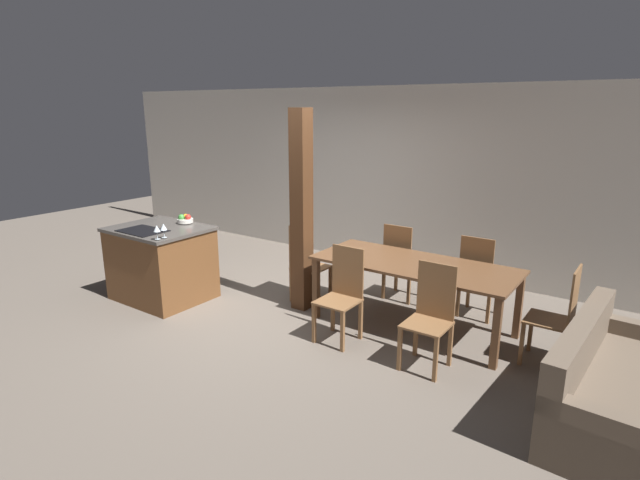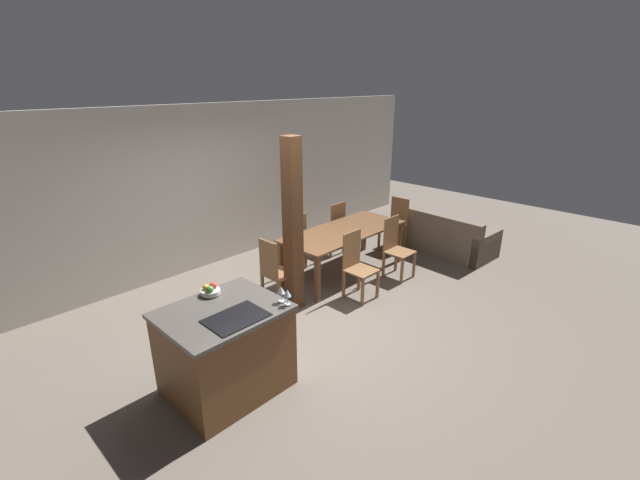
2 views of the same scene
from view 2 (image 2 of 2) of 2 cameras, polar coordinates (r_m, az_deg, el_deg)
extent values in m
plane|color=#665B51|center=(5.85, -2.72, -10.73)|extent=(16.00, 16.00, 0.00)
cube|color=beige|center=(7.30, -16.96, 6.28)|extent=(11.20, 0.08, 2.70)
cube|color=brown|center=(4.59, -12.45, -14.35)|extent=(1.13, 0.91, 0.90)
cube|color=#4C4742|center=(4.34, -12.93, -9.26)|extent=(1.17, 0.95, 0.04)
cube|color=black|center=(4.16, -11.12, -10.15)|extent=(0.56, 0.40, 0.01)
cylinder|color=silver|center=(4.62, -14.40, -6.70)|extent=(0.20, 0.20, 0.05)
sphere|color=red|center=(4.63, -14.07, -5.95)|extent=(0.08, 0.08, 0.08)
sphere|color=gold|center=(4.62, -14.98, -6.15)|extent=(0.07, 0.07, 0.07)
sphere|color=#3D8E38|center=(4.56, -14.47, -6.41)|extent=(0.08, 0.08, 0.08)
cylinder|color=silver|center=(4.31, -4.35, -8.52)|extent=(0.06, 0.06, 0.00)
cylinder|color=silver|center=(4.29, -4.37, -8.00)|extent=(0.01, 0.01, 0.09)
cone|color=silver|center=(4.25, -4.40, -7.05)|extent=(0.08, 0.08, 0.07)
cylinder|color=silver|center=(4.37, -5.17, -8.11)|extent=(0.06, 0.06, 0.00)
cylinder|color=silver|center=(4.35, -5.19, -7.58)|extent=(0.01, 0.01, 0.09)
cone|color=silver|center=(4.31, -5.22, -6.65)|extent=(0.08, 0.08, 0.07)
cube|color=brown|center=(6.95, 3.24, 1.22)|extent=(2.20, 0.93, 0.03)
cube|color=brown|center=(6.14, -0.35, -5.27)|extent=(0.07, 0.07, 0.73)
cube|color=brown|center=(7.64, 10.54, -0.32)|extent=(0.07, 0.07, 0.73)
cube|color=brown|center=(6.67, -5.26, -3.18)|extent=(0.07, 0.07, 0.73)
cube|color=brown|center=(8.07, 5.86, 1.08)|extent=(0.07, 0.07, 0.73)
cube|color=brown|center=(6.26, 5.51, -4.05)|extent=(0.40, 0.40, 0.02)
cube|color=brown|center=(6.26, 4.24, -1.23)|extent=(0.38, 0.02, 0.54)
cube|color=brown|center=(6.13, 5.69, -6.95)|extent=(0.04, 0.04, 0.43)
cube|color=brown|center=(6.39, 7.68, -5.86)|extent=(0.04, 0.04, 0.43)
cube|color=brown|center=(6.33, 3.18, -5.94)|extent=(0.04, 0.04, 0.43)
cube|color=brown|center=(6.58, 5.21, -4.94)|extent=(0.04, 0.04, 0.43)
cube|color=brown|center=(7.00, 10.58, -1.58)|extent=(0.40, 0.40, 0.02)
cube|color=brown|center=(7.00, 9.45, 0.94)|extent=(0.38, 0.02, 0.54)
cube|color=brown|center=(6.86, 10.86, -4.11)|extent=(0.04, 0.04, 0.43)
cube|color=brown|center=(7.14, 12.44, -3.24)|extent=(0.04, 0.04, 0.43)
cube|color=brown|center=(7.04, 8.47, -3.31)|extent=(0.04, 0.04, 0.43)
cube|color=brown|center=(7.31, 10.10, -2.48)|extent=(0.04, 0.04, 0.43)
cube|color=brown|center=(7.22, -3.96, -0.56)|extent=(0.40, 0.40, 0.02)
cube|color=brown|center=(6.99, -2.97, 1.19)|extent=(0.38, 0.02, 0.54)
cube|color=brown|center=(7.54, -3.83, -1.48)|extent=(0.04, 0.04, 0.43)
cube|color=brown|center=(7.32, -5.87, -2.22)|extent=(0.04, 0.04, 0.43)
cube|color=brown|center=(7.30, -1.95, -2.20)|extent=(0.04, 0.04, 0.43)
cube|color=brown|center=(7.08, -4.01, -3.00)|extent=(0.04, 0.04, 0.43)
cube|color=brown|center=(7.88, 1.36, 1.30)|extent=(0.40, 0.40, 0.02)
cube|color=brown|center=(7.67, 2.42, 2.95)|extent=(0.38, 0.02, 0.54)
cube|color=brown|center=(8.19, 1.28, 0.39)|extent=(0.04, 0.04, 0.43)
cube|color=brown|center=(7.95, -0.46, -0.25)|extent=(0.04, 0.04, 0.43)
cube|color=brown|center=(7.97, 3.15, -0.22)|extent=(0.04, 0.04, 0.43)
cube|color=brown|center=(7.72, 1.42, -0.89)|extent=(0.04, 0.04, 0.43)
cube|color=brown|center=(6.15, -5.40, -4.52)|extent=(0.40, 0.40, 0.02)
cube|color=brown|center=(5.92, -6.88, -2.62)|extent=(0.02, 0.38, 0.54)
cube|color=brown|center=(6.23, -3.03, -6.40)|extent=(0.04, 0.04, 0.43)
cube|color=brown|center=(6.47, -5.18, -5.40)|extent=(0.04, 0.04, 0.43)
cube|color=brown|center=(6.02, -5.50, -7.48)|extent=(0.04, 0.04, 0.43)
cube|color=brown|center=(6.27, -7.63, -6.39)|extent=(0.04, 0.04, 0.43)
cube|color=brown|center=(8.10, 9.69, 1.56)|extent=(0.40, 0.40, 0.02)
cube|color=brown|center=(8.17, 10.57, 3.73)|extent=(0.02, 0.38, 0.54)
cube|color=brown|center=(8.14, 7.87, 0.06)|extent=(0.04, 0.04, 0.43)
cube|color=brown|center=(7.95, 9.91, -0.56)|extent=(0.04, 0.04, 0.43)
cube|color=brown|center=(8.41, 9.30, 0.66)|extent=(0.04, 0.04, 0.43)
cube|color=brown|center=(8.23, 11.31, 0.08)|extent=(0.04, 0.04, 0.43)
cube|color=brown|center=(8.44, 16.13, 0.06)|extent=(0.96, 1.88, 0.40)
cube|color=brown|center=(8.03, 15.09, 2.08)|extent=(0.26, 1.84, 0.38)
cube|color=brown|center=(8.05, 21.29, -1.02)|extent=(0.86, 0.19, 0.54)
cube|color=brown|center=(8.85, 11.53, 1.90)|extent=(0.86, 0.19, 0.54)
cube|color=#4C2D19|center=(5.72, -3.64, 1.74)|extent=(0.20, 0.20, 2.39)
camera|label=1|loc=(7.18, 48.91, 8.60)|focal=28.00mm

